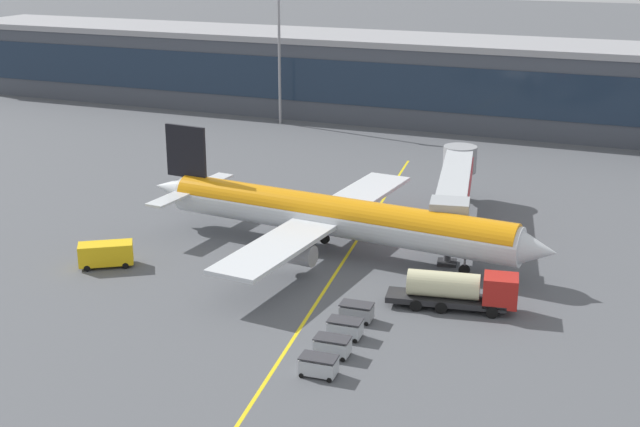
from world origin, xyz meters
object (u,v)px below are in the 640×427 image
object	(u,v)px
fuel_tanker	(461,290)
baggage_cart_2	(345,328)
main_airliner	(334,216)
baggage_cart_0	(319,365)
baggage_cart_3	(357,312)
baggage_cart_1	(332,346)
crew_van	(107,253)

from	to	relation	value
fuel_tanker	baggage_cart_2	size ratio (longest dim) A/B	4.03
main_airliner	fuel_tanker	bearing A→B (deg)	-30.27
fuel_tanker	baggage_cart_0	size ratio (longest dim) A/B	4.03
baggage_cart_0	main_airliner	bearing A→B (deg)	109.11
main_airliner	baggage_cart_3	xyz separation A→B (m)	(7.53, -14.02, -2.93)
main_airliner	baggage_cart_1	xyz separation A→B (m)	(7.96, -20.40, -2.93)
baggage_cart_0	baggage_cart_3	xyz separation A→B (m)	(-0.65, 9.58, 0.00)
fuel_tanker	baggage_cart_1	distance (m)	13.64
baggage_cart_1	crew_van	bearing A→B (deg)	161.97
baggage_cart_2	crew_van	bearing A→B (deg)	168.37
fuel_tanker	baggage_cart_1	xyz separation A→B (m)	(-6.81, -11.78, -0.96)
baggage_cart_1	baggage_cart_0	bearing A→B (deg)	-86.11
main_airliner	crew_van	xyz separation A→B (m)	(-18.33, -11.84, -2.40)
fuel_tanker	baggage_cart_1	bearing A→B (deg)	-120.03
fuel_tanker	baggage_cart_1	world-z (taller)	fuel_tanker
baggage_cart_3	baggage_cart_0	bearing A→B (deg)	-86.11
crew_van	baggage_cart_3	xyz separation A→B (m)	(25.86, -2.17, -0.53)
fuel_tanker	baggage_cart_0	distance (m)	16.39
crew_van	baggage_cart_3	bearing A→B (deg)	-4.80
main_airliner	baggage_cart_2	distance (m)	19.10
main_airliner	baggage_cart_2	size ratio (longest dim) A/B	15.77
baggage_cart_0	baggage_cart_1	bearing A→B (deg)	93.89
baggage_cart_2	fuel_tanker	bearing A→B (deg)	50.71
main_airliner	crew_van	bearing A→B (deg)	-147.14
main_airliner	baggage_cart_2	xyz separation A→B (m)	(7.74, -17.21, -2.93)
fuel_tanker	crew_van	xyz separation A→B (m)	(-33.10, -3.22, -0.43)
baggage_cart_1	baggage_cart_3	xyz separation A→B (m)	(-0.43, 6.39, 0.00)
main_airliner	baggage_cart_1	world-z (taller)	main_airliner
baggage_cart_1	baggage_cart_3	bearing A→B (deg)	93.89
fuel_tanker	baggage_cart_0	xyz separation A→B (m)	(-6.59, -14.97, -0.96)
baggage_cart_3	fuel_tanker	bearing A→B (deg)	36.68
crew_van	baggage_cart_0	bearing A→B (deg)	-23.91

